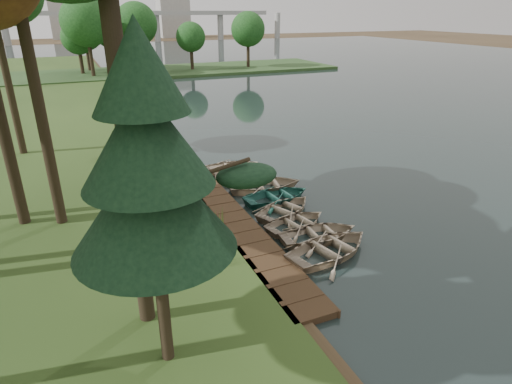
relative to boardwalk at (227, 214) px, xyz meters
name	(u,v)px	position (x,y,z in m)	size (l,w,h in m)	color
ground	(259,211)	(1.60, 0.00, -0.15)	(300.00, 300.00, 0.00)	#3D2F1D
water	(430,94)	(31.60, 20.00, -0.12)	(130.00, 200.00, 0.05)	black
boardwalk	(227,214)	(0.00, 0.00, 0.00)	(1.60, 16.00, 0.30)	#342314
peninsula	(174,71)	(9.60, 50.00, 0.08)	(50.00, 14.00, 0.45)	#28431E
far_trees	(148,28)	(6.27, 50.00, 6.28)	(45.60, 5.60, 8.80)	black
bridge	(129,16)	(13.91, 120.00, 6.93)	(95.90, 4.00, 8.60)	#A5A5A0
building_a	(173,9)	(31.60, 140.00, 8.85)	(10.00, 8.00, 18.00)	#A5A5A0
building_b	(63,19)	(-3.40, 145.00, 5.85)	(8.00, 8.00, 12.00)	#A5A5A0
rowboat_0	(331,246)	(2.50, -4.78, 0.29)	(2.71, 3.79, 0.79)	tan
rowboat_1	(320,232)	(2.75, -3.57, 0.25)	(2.41, 3.37, 0.70)	tan
rowboat_2	(297,221)	(2.42, -2.21, 0.21)	(2.15, 3.00, 0.62)	tan
rowboat_3	(285,207)	(2.60, -0.79, 0.24)	(2.31, 3.24, 0.67)	tan
rowboat_4	(277,195)	(2.87, 0.60, 0.26)	(2.46, 3.44, 0.71)	#276D5E
rowboat_5	(265,183)	(2.89, 2.14, 0.30)	(2.75, 3.85, 0.80)	tan
rowboat_6	(242,174)	(2.35, 4.00, 0.22)	(2.21, 3.10, 0.64)	tan
rowboat_7	(232,165)	(2.32, 5.58, 0.25)	(2.38, 3.34, 0.69)	tan
stored_rowboat	(126,147)	(-2.89, 11.12, 0.46)	(2.16, 3.03, 0.63)	tan
pine_tree	(148,166)	(-4.48, -7.75, 5.52)	(3.80, 3.80, 8.44)	black
reeds_0	(218,253)	(-1.77, -4.00, 0.59)	(0.60, 0.60, 0.88)	#3F661E
reeds_1	(220,223)	(-1.00, -1.97, 0.67)	(0.60, 0.60, 1.04)	#3F661E
reeds_2	(185,188)	(-1.37, 2.11, 0.71)	(0.60, 0.60, 1.13)	#3F661E
reeds_3	(182,176)	(-1.00, 4.04, 0.65)	(0.60, 0.60, 1.00)	#3F661E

